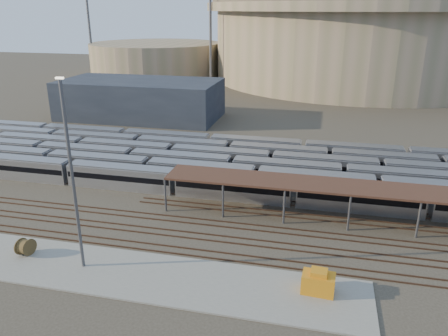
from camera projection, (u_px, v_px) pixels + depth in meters
name	position (u px, v px, depth m)	size (l,w,h in m)	color
ground	(217.00, 220.00, 61.04)	(420.00, 420.00, 0.00)	#383026
apron	(140.00, 275.00, 48.37)	(50.00, 9.00, 0.20)	gray
subway_trains	(246.00, 165.00, 77.17)	(130.77, 23.90, 3.60)	#BBBBC0
inspection_shed	(383.00, 191.00, 58.25)	(60.30, 6.00, 5.30)	#504F54
empty_tracks	(207.00, 237.00, 56.44)	(170.00, 9.62, 0.18)	#4C3323
stadium	(360.00, 38.00, 177.93)	(124.00, 124.00, 32.50)	gray
secondary_arena	(156.00, 59.00, 190.34)	(56.00, 56.00, 14.00)	gray
service_building	(140.00, 99.00, 117.11)	(42.00, 20.00, 10.00)	#1E232D
floodlight_0	(210.00, 29.00, 160.91)	(4.00, 1.00, 38.40)	#504F54
floodlight_1	(89.00, 27.00, 181.88)	(4.00, 1.00, 38.40)	#504F54
floodlight_3	(280.00, 25.00, 202.30)	(4.00, 1.00, 38.40)	#504F54
cable_reel_west	(25.00, 247.00, 51.92)	(2.06, 2.06, 1.14)	brown
yard_light_pole	(72.00, 178.00, 46.26)	(0.82, 0.36, 21.41)	#504F54
yellow_equipment	(318.00, 283.00, 45.01)	(3.34, 2.09, 2.09)	#C37612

